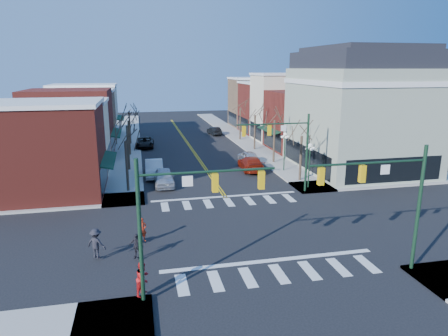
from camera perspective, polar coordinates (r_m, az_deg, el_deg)
ground at (r=28.37m, az=3.57°, el=-8.91°), size 160.00×160.00×0.00m
sidewalk_left at (r=46.44m, az=-13.77°, el=0.00°), size 3.50×70.00×0.15m
sidewalk_right at (r=49.09m, az=7.07°, el=1.06°), size 3.50×70.00×0.15m
bldg_left_brick_a at (r=38.42m, az=-24.47°, el=2.22°), size 10.00×8.50×8.00m
bldg_left_stucco_a at (r=45.94m, az=-22.51°, el=3.86°), size 10.00×7.00×7.50m
bldg_left_brick_b at (r=53.67m, az=-21.13°, el=5.87°), size 10.00×9.00×8.50m
bldg_left_tan at (r=61.82m, az=-20.00°, el=6.62°), size 10.00×7.50×7.80m
bldg_left_stucco_b at (r=69.44m, az=-19.21°, el=7.59°), size 10.00×8.00×8.20m
bldg_right_brick_a at (r=56.14m, az=11.82°, el=6.59°), size 10.00×8.50×8.00m
bldg_right_stucco at (r=63.14m, az=9.00°, el=8.44°), size 10.00×7.00×10.00m
bldg_right_brick_b at (r=70.23m, az=6.76°, el=8.46°), size 10.00×8.00×8.50m
bldg_right_tan at (r=77.78m, az=4.84°, el=9.23°), size 10.00×8.00×9.00m
victorian_corner at (r=46.37m, az=18.78°, el=7.91°), size 12.25×14.25×13.30m
traffic_mast_near_left at (r=18.88m, az=-6.42°, el=-5.73°), size 6.60×0.28×7.20m
traffic_mast_near_right at (r=22.74m, az=22.63°, el=-3.30°), size 6.60×0.28×7.20m
traffic_mast_far_right at (r=35.49m, az=9.08°, el=3.60°), size 6.60×0.28×7.20m
lamppost_corner at (r=37.85m, az=12.13°, el=1.41°), size 0.36×0.36×4.33m
lamppost_midblock at (r=43.72m, az=8.66°, el=3.26°), size 0.36×0.36×4.33m
tree_left_a at (r=37.15m, az=-13.70°, el=0.16°), size 0.24×0.24×4.76m
tree_left_b at (r=44.93m, az=-13.53°, el=2.75°), size 0.24×0.24×5.04m
tree_left_c at (r=52.84m, az=-13.38°, el=4.15°), size 0.24×0.24×4.55m
tree_left_d at (r=60.72m, az=-13.30°, el=5.58°), size 0.24×0.24×4.90m
tree_right_a at (r=40.30m, az=10.90°, el=1.29°), size 0.24×0.24×4.62m
tree_right_b at (r=47.55m, az=7.16°, el=3.73°), size 0.24×0.24×5.18m
tree_right_c at (r=55.08m, az=4.41°, el=5.04°), size 0.24×0.24×4.83m
tree_right_d at (r=62.69m, az=2.31°, el=6.24°), size 0.24×0.24×4.97m
car_left_near at (r=39.01m, az=-8.58°, el=-1.32°), size 1.92×4.72×1.60m
car_left_mid at (r=42.41m, az=-9.96°, el=-0.06°), size 1.88×5.17×1.69m
car_left_far at (r=58.14m, az=-11.26°, el=3.61°), size 2.75×5.45×1.48m
car_right_near at (r=44.30m, az=3.85°, el=0.64°), size 2.46×5.47×1.55m
car_right_mid at (r=47.86m, az=3.51°, el=1.62°), size 1.94×4.42×1.48m
car_right_far at (r=67.95m, az=-1.40°, el=5.33°), size 1.99×4.29×1.36m
pedestrian_red_a at (r=26.53m, az=-11.58°, el=-8.63°), size 0.70×0.62×1.62m
pedestrian_red_b at (r=20.76m, az=-11.51°, el=-15.19°), size 1.02×1.08×1.75m
pedestrian_dark_a at (r=24.46m, az=-12.41°, el=-10.82°), size 0.97×0.75×1.53m
pedestrian_dark_b at (r=25.05m, az=-17.80°, el=-10.21°), size 1.35×1.14×1.81m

